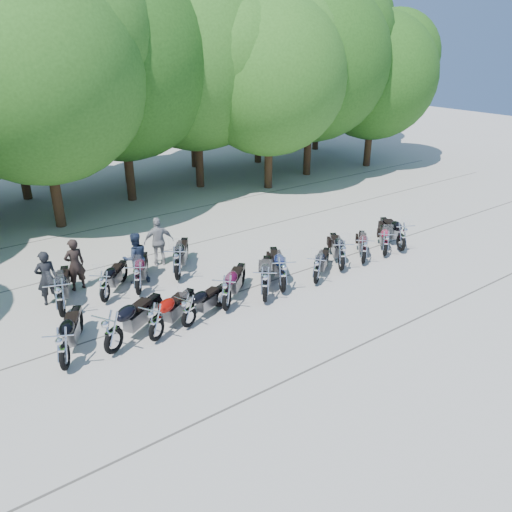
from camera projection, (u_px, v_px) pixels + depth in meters
ground at (284, 304)px, 15.56m from camera, size 90.00×90.00×0.00m
tree_3 at (36, 74)px, 19.45m from camera, size 8.70×8.70×10.67m
tree_4 at (118, 61)px, 22.90m from camera, size 9.13×9.13×11.20m
tree_5 at (195, 60)px, 25.19m from camera, size 9.04×9.04×11.10m
tree_6 at (269, 76)px, 25.30m from camera, size 8.00×8.00×9.82m
tree_7 at (311, 62)px, 27.74m from camera, size 8.79×8.79×10.79m
tree_8 at (374, 76)px, 30.16m from camera, size 7.53×7.53×9.25m
tree_11 at (7, 87)px, 23.53m from camera, size 7.56×7.56×9.28m
tree_12 at (119, 76)px, 26.45m from camera, size 7.88×7.88×9.67m
tree_13 at (190, 66)px, 29.69m from camera, size 8.31×8.31×10.20m
tree_14 at (258, 69)px, 30.89m from camera, size 8.02×8.02×9.84m
tree_15 at (320, 47)px, 34.27m from camera, size 9.67×9.67×11.86m
motorcycle_0 at (63, 348)px, 12.18m from camera, size 1.75×2.46×1.35m
motorcycle_1 at (113, 331)px, 12.79m from camera, size 2.55×1.95×1.42m
motorcycle_2 at (156, 321)px, 13.36m from camera, size 2.34×1.80×1.30m
motorcycle_3 at (189, 310)px, 14.02m from camera, size 2.19×1.38×1.19m
motorcycle_4 at (227, 292)px, 14.86m from camera, size 2.24×2.11×1.33m
motorcycle_5 at (265, 284)px, 15.34m from camera, size 2.06×2.33×1.35m
motorcycle_6 at (282, 274)px, 15.92m from camera, size 1.87×2.54×1.40m
motorcycle_7 at (317, 269)px, 16.52m from camera, size 2.08×1.75×1.19m
motorcycle_8 at (342, 255)px, 17.44m from camera, size 1.90×2.32×1.32m
motorcycle_9 at (364, 250)px, 17.99m from camera, size 1.94×1.99×1.21m
motorcycle_10 at (386, 243)px, 18.64m from camera, size 1.90×1.90×1.17m
motorcycle_11 at (402, 236)px, 19.03m from camera, size 1.74×2.45×1.35m
motorcycle_12 at (60, 297)px, 14.48m from camera, size 1.58×2.61×1.41m
motorcycle_13 at (104, 286)px, 15.36m from camera, size 1.92×2.05×1.22m
motorcycle_14 at (138, 278)px, 15.78m from camera, size 1.78×2.33×1.30m
motorcycle_15 at (177, 263)px, 16.71m from camera, size 2.08×2.48×1.41m
rider_0 at (47, 278)px, 15.24m from camera, size 0.66×0.44×1.77m
rider_1 at (136, 258)px, 16.59m from camera, size 0.94×0.77×1.78m
rider_2 at (159, 242)px, 17.89m from camera, size 1.15×0.73×1.82m
rider_3 at (75, 265)px, 16.13m from camera, size 0.67×0.46×1.77m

